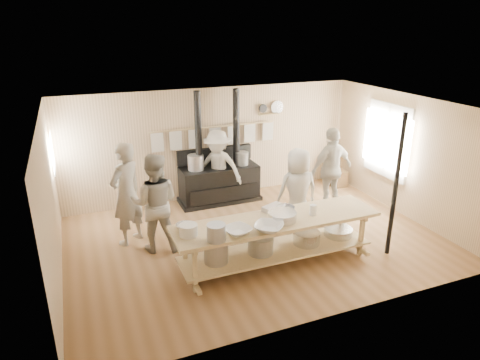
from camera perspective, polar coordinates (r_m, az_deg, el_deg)
The scene contains 24 objects.
ground at distance 8.40m, azimuth 2.03°, elevation -7.99°, with size 7.00×7.00×0.00m, color brown.
room_shell at distance 7.76m, azimuth 2.18°, elevation 2.61°, with size 7.00×7.00×7.00m.
window_right at distance 10.11m, azimuth 19.08°, elevation 5.00°, with size 0.09×1.50×1.65m.
left_opening at distance 9.08m, azimuth -23.76°, elevation 3.36°, with size 0.00×0.90×0.90m.
stove at distance 9.98m, azimuth -2.86°, elevation 0.02°, with size 1.90×0.75×2.60m.
towel_rail at distance 9.93m, azimuth -3.47°, elevation 6.17°, with size 3.00×0.04×0.47m.
back_wall_shelf at distance 10.41m, azimuth 4.19°, elevation 9.33°, with size 0.63×0.14×0.32m.
prep_table at distance 7.44m, azimuth 4.83°, elevation -7.52°, with size 3.60×0.90×0.85m.
support_post at distance 7.88m, azimuth 20.04°, elevation -0.88°, with size 0.08×0.08×2.60m, color black.
cook_far_left at distance 8.20m, azimuth -14.91°, elevation -1.82°, with size 0.72×0.47×1.98m, color #AFA99B.
cook_left at distance 7.85m, azimuth -11.27°, elevation -3.03°, with size 0.90×0.70×1.85m, color #AFA99B.
cook_center at distance 8.44m, azimuth 7.65°, elevation -1.53°, with size 0.85×0.55×1.73m, color #AFA99B.
cook_right at distance 9.63m, azimuth 12.08°, elevation 1.43°, with size 1.10×0.46×1.87m, color #AFA99B.
cook_by_window at distance 9.70m, azimuth -2.97°, elevation 1.59°, with size 1.12×0.65×1.74m, color #AFA99B.
chair at distance 11.27m, azimuth 12.87°, elevation 0.43°, with size 0.41×0.41×0.82m.
bowl_white_a at distance 6.77m, azimuth -0.32°, elevation -6.78°, with size 0.42×0.42×0.10m, color white.
bowl_steel_a at distance 6.96m, azimuth -7.38°, elevation -6.20°, with size 0.29×0.29×0.09m, color silver.
bowl_white_b at distance 6.88m, azimuth 3.87°, elevation -6.32°, with size 0.46×0.46×0.11m, color white.
bowl_steel_b at distance 7.53m, azimuth 6.06°, elevation -3.96°, with size 0.34×0.34×0.11m, color silver.
roasting_pan at distance 7.59m, azimuth 4.61°, elevation -3.78°, with size 0.40×0.26×0.09m, color #B2B2B7.
mixing_bowl_large at distance 7.22m, azimuth 5.67°, elevation -4.85°, with size 0.48×0.48×0.15m, color silver.
bucket_galv at distance 6.54m, azimuth -3.18°, elevation -7.01°, with size 0.29×0.29×0.27m, color gray.
deep_bowl_enamel at distance 6.75m, azimuth -6.91°, elevation -6.63°, with size 0.29×0.29×0.18m, color white.
pitcher at distance 7.48m, azimuth 9.70°, elevation -3.97°, with size 0.12×0.12×0.19m, color white.
Camera 1 is at (-3.02, -6.75, 3.99)m, focal length 32.00 mm.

